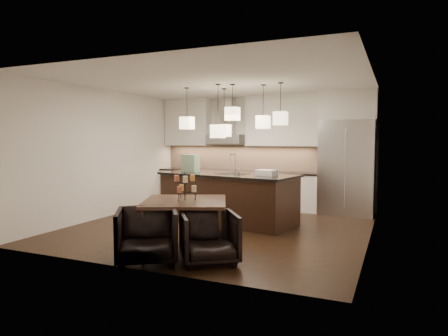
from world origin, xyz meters
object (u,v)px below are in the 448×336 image
at_px(dining_table, 185,224).
at_px(armchair_right, 209,238).
at_px(island_body, 228,199).
at_px(armchair_left, 147,236).
at_px(refrigerator, 347,168).

bearing_deg(dining_table, armchair_right, -61.74).
xyz_separation_m(island_body, armchair_right, (0.83, -2.63, -0.13)).
xyz_separation_m(dining_table, armchair_left, (-0.12, -0.88, 0.00)).
bearing_deg(island_body, armchair_right, -61.83).
bearing_deg(armchair_left, island_body, 57.40).
bearing_deg(refrigerator, dining_table, -116.91).
bearing_deg(armchair_right, refrigerator, 38.06).
height_order(refrigerator, island_body, refrigerator).
distance_m(armchair_left, armchair_right, 0.87).
relative_size(refrigerator, armchair_left, 2.54).
bearing_deg(island_body, refrigerator, 51.31).
xyz_separation_m(dining_table, armchair_right, (0.68, -0.54, -0.02)).
bearing_deg(armchair_right, island_body, 72.04).
bearing_deg(armchair_right, armchair_left, 167.90).
relative_size(refrigerator, island_body, 0.78).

